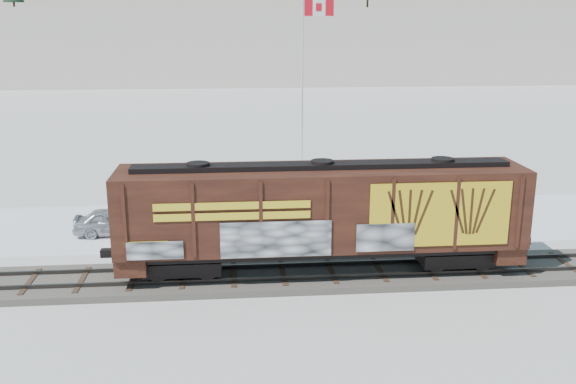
{
  "coord_description": "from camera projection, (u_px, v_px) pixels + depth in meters",
  "views": [
    {
      "loc": [
        -1.93,
        -24.23,
        10.26
      ],
      "look_at": [
        0.47,
        3.0,
        2.88
      ],
      "focal_mm": 40.0,
      "sensor_mm": 36.0,
      "label": 1
    }
  ],
  "objects": [
    {
      "name": "ground",
      "position": [
        283.0,
        279.0,
        26.14
      ],
      "size": [
        500.0,
        500.0,
        0.0
      ],
      "primitive_type": "plane",
      "color": "white",
      "rests_on": "ground"
    },
    {
      "name": "car_white",
      "position": [
        378.0,
        209.0,
        32.89
      ],
      "size": [
        5.12,
        2.66,
        1.61
      ],
      "primitive_type": "imported",
      "rotation": [
        0.0,
        0.0,
        1.36
      ],
      "color": "silver",
      "rests_on": "parking_strip"
    },
    {
      "name": "hillside",
      "position": [
        237.0,
        2.0,
        156.82
      ],
      "size": [
        360.0,
        110.0,
        93.0
      ],
      "color": "white",
      "rests_on": "ground"
    },
    {
      "name": "car_dark",
      "position": [
        350.0,
        215.0,
        32.3
      ],
      "size": [
        4.88,
        2.12,
        1.4
      ],
      "primitive_type": "imported",
      "rotation": [
        0.0,
        0.0,
        1.6
      ],
      "color": "black",
      "rests_on": "parking_strip"
    },
    {
      "name": "hopper_railcar",
      "position": [
        322.0,
        211.0,
        25.52
      ],
      "size": [
        16.07,
        3.06,
        4.4
      ],
      "color": "black",
      "rests_on": "rail_track"
    },
    {
      "name": "rail_track",
      "position": [
        283.0,
        276.0,
        26.1
      ],
      "size": [
        50.0,
        3.4,
        0.43
      ],
      "color": "#59544C",
      "rests_on": "ground"
    },
    {
      "name": "parking_strip",
      "position": [
        271.0,
        223.0,
        33.35
      ],
      "size": [
        40.0,
        8.0,
        0.03
      ],
      "primitive_type": "cube",
      "color": "white",
      "rests_on": "ground"
    },
    {
      "name": "flagpole",
      "position": [
        304.0,
        120.0,
        39.27
      ],
      "size": [
        2.3,
        0.9,
        11.64
      ],
      "color": "silver",
      "rests_on": "ground"
    },
    {
      "name": "car_silver",
      "position": [
        115.0,
        221.0,
        31.39
      ],
      "size": [
        3.98,
        1.75,
        1.33
      ],
      "primitive_type": "imported",
      "rotation": [
        0.0,
        0.0,
        1.62
      ],
      "color": "#AEB0B5",
      "rests_on": "parking_strip"
    }
  ]
}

